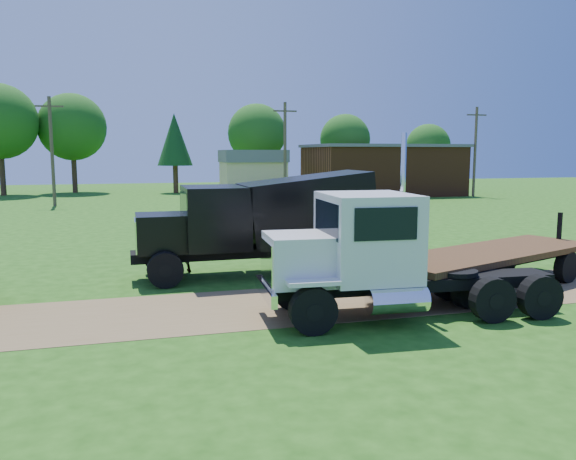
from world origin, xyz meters
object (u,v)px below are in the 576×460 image
object	(u,v)px
white_semi_tractor	(370,255)
black_dump_truck	(264,218)
orange_pickup	(348,237)
flatbed_trailer	(490,259)

from	to	relation	value
white_semi_tractor	black_dump_truck	distance (m)	6.20
black_dump_truck	orange_pickup	size ratio (longest dim) A/B	1.84
orange_pickup	black_dump_truck	bearing A→B (deg)	129.05
orange_pickup	white_semi_tractor	bearing A→B (deg)	162.83
white_semi_tractor	orange_pickup	distance (m)	10.23
white_semi_tractor	black_dump_truck	world-z (taller)	white_semi_tractor
black_dump_truck	orange_pickup	world-z (taller)	black_dump_truck
orange_pickup	flatbed_trailer	world-z (taller)	flatbed_trailer
black_dump_truck	flatbed_trailer	world-z (taller)	black_dump_truck
orange_pickup	flatbed_trailer	size ratio (longest dim) A/B	0.52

